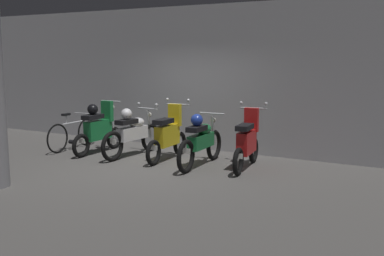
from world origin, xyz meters
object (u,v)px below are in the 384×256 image
motorbike_slot_1 (133,133)px  motorbike_slot_3 (201,140)px  motorbike_slot_4 (247,142)px  motorbike_slot_2 (168,135)px  bicycle (73,134)px  motorbike_slot_0 (99,128)px

motorbike_slot_1 → motorbike_slot_3: size_ratio=1.00×
motorbike_slot_3 → motorbike_slot_4: 0.93m
motorbike_slot_2 → motorbike_slot_3: motorbike_slot_2 is taller
motorbike_slot_1 → bicycle: motorbike_slot_1 is taller
motorbike_slot_0 → motorbike_slot_2: (1.78, 0.15, -0.04)m
motorbike_slot_1 → motorbike_slot_4: (2.67, 0.14, -0.00)m
motorbike_slot_3 → motorbike_slot_4: bearing=16.8°
motorbike_slot_2 → bicycle: (-2.60, -0.13, -0.17)m
motorbike_slot_1 → motorbike_slot_2: 0.89m
motorbike_slot_4 → motorbike_slot_0: bearing=-176.3°
motorbike_slot_0 → motorbike_slot_4: (3.56, 0.23, -0.04)m
motorbike_slot_1 → motorbike_slot_4: size_ratio=1.16×
motorbike_slot_1 → motorbike_slot_4: bearing=3.0°
motorbike_slot_1 → motorbike_slot_0: bearing=-174.1°
motorbike_slot_2 → bicycle: bearing=-177.0°
motorbike_slot_1 → motorbike_slot_4: 2.67m
motorbike_slot_2 → motorbike_slot_0: bearing=-175.2°
bicycle → motorbike_slot_2: bearing=3.0°
motorbike_slot_0 → motorbike_slot_2: bearing=4.8°
bicycle → motorbike_slot_4: bearing=2.8°
motorbike_slot_0 → bicycle: bearing=178.9°
motorbike_slot_1 → bicycle: 1.72m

